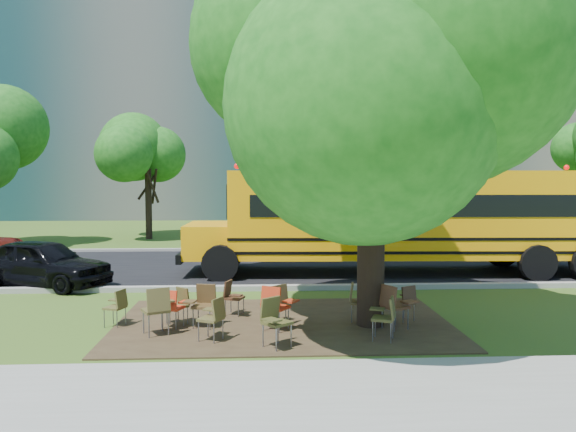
{
  "coord_description": "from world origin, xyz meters",
  "views": [
    {
      "loc": [
        0.5,
        -12.18,
        3.1
      ],
      "look_at": [
        1.33,
        3.88,
        1.98
      ],
      "focal_mm": 35.0,
      "sensor_mm": 36.0,
      "label": 1
    }
  ],
  "objects": [
    {
      "name": "chair_13",
      "position": [
        3.62,
        -0.51,
        0.49
      ],
      "size": [
        0.54,
        0.65,
        0.8
      ],
      "rotation": [
        0.0,
        0.0,
        0.49
      ],
      "color": "#452A18",
      "rests_on": "ground"
    },
    {
      "name": "kerb_far",
      "position": [
        0.0,
        11.1,
        0.07
      ],
      "size": [
        80.0,
        0.25,
        0.14
      ],
      "primitive_type": "cube",
      "color": "gray",
      "rests_on": "ground"
    },
    {
      "name": "kerb_near",
      "position": [
        0.0,
        3.0,
        0.07
      ],
      "size": [
        80.0,
        0.25,
        0.14
      ],
      "primitive_type": "cube",
      "color": "gray",
      "rests_on": "ground"
    },
    {
      "name": "school_bus",
      "position": [
        5.51,
        5.43,
        1.9
      ],
      "size": [
        13.56,
        3.53,
        3.29
      ],
      "rotation": [
        0.0,
        0.0,
        -0.04
      ],
      "color": "#FFA608",
      "rests_on": "ground"
    },
    {
      "name": "chair_8",
      "position": [
        -2.44,
        -0.57,
        0.48
      ],
      "size": [
        0.49,
        0.62,
        0.78
      ],
      "rotation": [
        0.0,
        0.0,
        1.21
      ],
      "color": "brown",
      "rests_on": "ground"
    },
    {
      "name": "bg_tree_2",
      "position": [
        -5.0,
        16.0,
        4.21
      ],
      "size": [
        4.8,
        4.8,
        6.62
      ],
      "color": "black",
      "rests_on": "ground"
    },
    {
      "name": "chair_0",
      "position": [
        -1.47,
        -1.33,
        0.6
      ],
      "size": [
        0.66,
        0.79,
        0.97
      ],
      "rotation": [
        0.0,
        0.0,
        0.47
      ],
      "color": "brown",
      "rests_on": "ground"
    },
    {
      "name": "main_tree",
      "position": [
        2.8,
        -0.81,
        5.26
      ],
      "size": [
        7.2,
        7.2,
        8.87
      ],
      "color": "black",
      "rests_on": "ground"
    },
    {
      "name": "bg_tree_3",
      "position": [
        8.0,
        14.0,
        5.03
      ],
      "size": [
        5.6,
        5.6,
        7.84
      ],
      "color": "black",
      "rests_on": "ground"
    },
    {
      "name": "chair_4",
      "position": [
        0.82,
        -1.14,
        0.58
      ],
      "size": [
        0.8,
        0.63,
        0.94
      ],
      "rotation": [
        0.0,
        0.0,
        -0.58
      ],
      "color": "#B92F13",
      "rests_on": "ground"
    },
    {
      "name": "chair_1",
      "position": [
        -1.27,
        -0.83,
        0.51
      ],
      "size": [
        0.66,
        0.52,
        0.82
      ],
      "rotation": [
        0.0,
        0.0,
        -0.37
      ],
      "color": "red",
      "rests_on": "ground"
    },
    {
      "name": "asphalt_road",
      "position": [
        0.0,
        7.0,
        0.02
      ],
      "size": [
        80.0,
        8.0,
        0.04
      ],
      "primitive_type": "cube",
      "color": "black",
      "rests_on": "ground"
    },
    {
      "name": "dirt_patch",
      "position": [
        1.0,
        -0.5,
        0.01
      ],
      "size": [
        7.0,
        4.5,
        0.03
      ],
      "primitive_type": "cube",
      "color": "#382819",
      "rests_on": "ground"
    },
    {
      "name": "chair_10",
      "position": [
        -0.11,
        0.19,
        0.49
      ],
      "size": [
        0.49,
        0.63,
        0.79
      ],
      "rotation": [
        0.0,
        0.0,
        -1.92
      ],
      "color": "#442818",
      "rests_on": "ground"
    },
    {
      "name": "chair_9",
      "position": [
        -1.21,
        -0.47,
        0.48
      ],
      "size": [
        0.67,
        0.53,
        0.78
      ],
      "rotation": [
        0.0,
        0.0,
        2.4
      ],
      "color": "brown",
      "rests_on": "ground"
    },
    {
      "name": "building_right",
      "position": [
        24.0,
        38.0,
        12.5
      ],
      "size": [
        30.0,
        16.0,
        25.0
      ],
      "primitive_type": "cube",
      "color": "slate",
      "rests_on": "ground"
    },
    {
      "name": "chair_5",
      "position": [
        0.76,
        -2.21,
        0.57
      ],
      "size": [
        0.62,
        0.78,
        0.92
      ],
      "rotation": [
        0.0,
        0.0,
        3.84
      ],
      "color": "#48451F",
      "rests_on": "ground"
    },
    {
      "name": "chair_12",
      "position": [
        2.57,
        -0.49,
        0.52
      ],
      "size": [
        0.49,
        0.6,
        0.84
      ],
      "rotation": [
        0.0,
        0.0,
        4.56
      ],
      "color": "brown",
      "rests_on": "ground"
    },
    {
      "name": "black_car",
      "position": [
        -5.61,
        3.8,
        0.68
      ],
      "size": [
        4.32,
        3.0,
        1.37
      ],
      "primitive_type": "imported",
      "rotation": [
        0.0,
        0.0,
        1.18
      ],
      "color": "black",
      "rests_on": "ground"
    },
    {
      "name": "chair_2",
      "position": [
        -0.36,
        -1.75,
        0.52
      ],
      "size": [
        0.55,
        0.7,
        0.85
      ],
      "rotation": [
        0.0,
        0.0,
        1.11
      ],
      "color": "brown",
      "rests_on": "ground"
    },
    {
      "name": "chair_7",
      "position": [
        3.2,
        -1.18,
        0.58
      ],
      "size": [
        0.76,
        0.63,
        0.93
      ],
      "rotation": [
        0.0,
        0.0,
        -1.06
      ],
      "color": "#51301C",
      "rests_on": "ground"
    },
    {
      "name": "chair_3",
      "position": [
        -0.66,
        -0.73,
        0.55
      ],
      "size": [
        0.65,
        0.52,
        0.89
      ],
      "rotation": [
        0.0,
        0.0,
        2.95
      ],
      "color": "#50381C",
      "rests_on": "ground"
    },
    {
      "name": "building_main",
      "position": [
        -8.0,
        36.0,
        11.0
      ],
      "size": [
        38.0,
        16.0,
        22.0
      ],
      "primitive_type": "cube",
      "color": "#63625E",
      "rests_on": "ground"
    },
    {
      "name": "chair_6",
      "position": [
        2.88,
        -1.9,
        0.53
      ],
      "size": [
        0.53,
        0.68,
        0.86
      ],
      "rotation": [
        0.0,
        0.0,
        1.23
      ],
      "color": "#4B4820",
      "rests_on": "ground"
    },
    {
      "name": "sidewalk",
      "position": [
        0.0,
        -5.0,
        0.02
      ],
      "size": [
        60.0,
        4.0,
        0.04
      ],
      "primitive_type": "cube",
      "color": "gray",
      "rests_on": "ground"
    },
    {
      "name": "chair_11",
      "position": [
        0.85,
        -0.71,
        0.55
      ],
      "size": [
        0.6,
        0.76,
        0.89
      ],
      "rotation": [
        0.0,
        0.0,
        0.72
      ],
      "color": "#493D1F",
      "rests_on": "ground"
    },
    {
      "name": "ground",
      "position": [
        0.0,
        0.0,
        0.0
      ],
      "size": [
        160.0,
        160.0,
        0.0
      ],
      "primitive_type": "plane",
      "color": "#39551A",
      "rests_on": "ground"
    }
  ]
}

